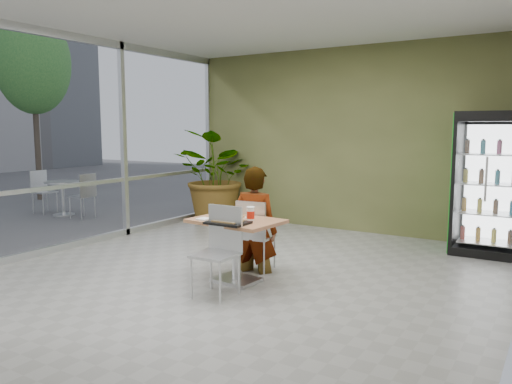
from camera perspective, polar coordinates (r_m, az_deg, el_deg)
ground at (r=6.07m, az=-2.71°, el=-10.03°), size 7.00×7.00×0.00m
room_envelope at (r=5.80m, az=-2.80°, el=5.24°), size 6.00×7.00×3.20m
storefront_frame at (r=7.90m, az=-21.10°, el=5.33°), size 0.10×7.00×3.20m
dining_table at (r=5.88m, az=-2.27°, el=-5.19°), size 1.07×0.79×0.75m
chair_far at (r=6.29m, az=-0.24°, el=-4.38°), size 0.45×0.46×0.91m
chair_near at (r=5.46m, az=-4.09°, el=-5.86°), size 0.44×0.45×0.97m
seated_woman at (r=6.34m, az=-0.12°, el=-4.43°), size 0.65×0.46×1.64m
pizza_plate at (r=5.91m, az=-2.15°, el=-2.85°), size 0.28×0.21×0.03m
soda_cup at (r=5.72m, az=-0.62°, el=-2.55°), size 0.09×0.09×0.16m
napkin_stack at (r=5.84m, az=-5.97°, el=-3.08°), size 0.15×0.15×0.02m
cafeteria_tray at (r=5.57m, az=-3.24°, el=-3.52°), size 0.46×0.34×0.03m
beverage_fridge at (r=7.81m, az=25.09°, el=0.84°), size 0.94×0.72×2.04m
potted_plant at (r=9.69m, az=-4.34°, el=1.86°), size 1.93×1.79×1.77m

